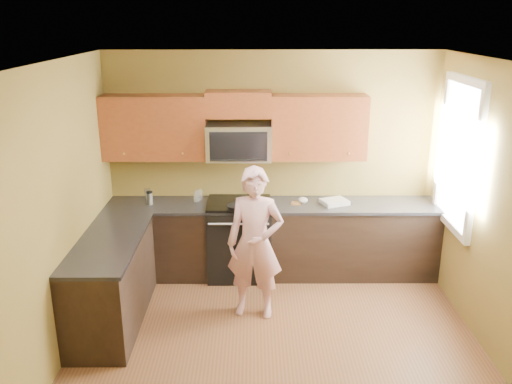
{
  "coord_description": "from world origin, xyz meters",
  "views": [
    {
      "loc": [
        -0.23,
        -4.33,
        3.06
      ],
      "look_at": [
        -0.2,
        1.3,
        1.2
      ],
      "focal_mm": 37.31,
      "sensor_mm": 36.0,
      "label": 1
    }
  ],
  "objects_px": {
    "frying_pan": "(238,209)",
    "travel_mug": "(150,204)",
    "microwave": "(239,159)",
    "stove": "(240,239)",
    "butter_tub": "(266,206)",
    "woman": "(255,243)"
  },
  "relations": [
    {
      "from": "microwave",
      "to": "butter_tub",
      "type": "height_order",
      "value": "microwave"
    },
    {
      "from": "frying_pan",
      "to": "travel_mug",
      "type": "relative_size",
      "value": 2.61
    },
    {
      "from": "stove",
      "to": "microwave",
      "type": "bearing_deg",
      "value": 90.0
    },
    {
      "from": "stove",
      "to": "woman",
      "type": "distance_m",
      "value": 1.0
    },
    {
      "from": "microwave",
      "to": "woman",
      "type": "xyz_separation_m",
      "value": [
        0.19,
        -1.05,
        -0.63
      ]
    },
    {
      "from": "woman",
      "to": "travel_mug",
      "type": "relative_size",
      "value": 10.01
    },
    {
      "from": "travel_mug",
      "to": "microwave",
      "type": "bearing_deg",
      "value": 6.34
    },
    {
      "from": "microwave",
      "to": "woman",
      "type": "relative_size",
      "value": 0.47
    },
    {
      "from": "stove",
      "to": "frying_pan",
      "type": "bearing_deg",
      "value": -91.97
    },
    {
      "from": "frying_pan",
      "to": "microwave",
      "type": "bearing_deg",
      "value": 74.34
    },
    {
      "from": "butter_tub",
      "to": "travel_mug",
      "type": "relative_size",
      "value": 0.67
    },
    {
      "from": "stove",
      "to": "frying_pan",
      "type": "relative_size",
      "value": 2.23
    },
    {
      "from": "stove",
      "to": "woman",
      "type": "bearing_deg",
      "value": -78.49
    },
    {
      "from": "microwave",
      "to": "frying_pan",
      "type": "bearing_deg",
      "value": -91.32
    },
    {
      "from": "butter_tub",
      "to": "microwave",
      "type": "bearing_deg",
      "value": 147.47
    },
    {
      "from": "stove",
      "to": "butter_tub",
      "type": "height_order",
      "value": "butter_tub"
    },
    {
      "from": "stove",
      "to": "travel_mug",
      "type": "bearing_deg",
      "value": 179.68
    },
    {
      "from": "butter_tub",
      "to": "frying_pan",
      "type": "bearing_deg",
      "value": -151.39
    },
    {
      "from": "woman",
      "to": "frying_pan",
      "type": "relative_size",
      "value": 3.83
    },
    {
      "from": "frying_pan",
      "to": "stove",
      "type": "bearing_deg",
      "value": 73.69
    },
    {
      "from": "butter_tub",
      "to": "stove",
      "type": "bearing_deg",
      "value": 166.31
    },
    {
      "from": "stove",
      "to": "microwave",
      "type": "distance_m",
      "value": 0.98
    }
  ]
}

